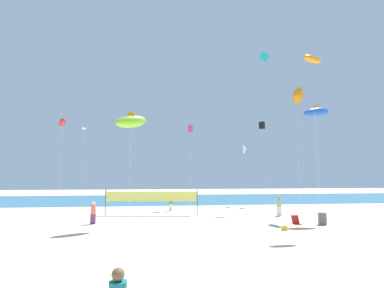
{
  "coord_description": "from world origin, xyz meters",
  "views": [
    {
      "loc": [
        -2.17,
        -17.73,
        3.74
      ],
      "look_at": [
        1.01,
        9.31,
        6.55
      ],
      "focal_mm": 27.83,
      "sensor_mm": 36.0,
      "label": 1
    }
  ],
  "objects_px": {
    "kite_white_diamond": "(84,132)",
    "kite_white_delta": "(245,149)",
    "kite_black_box": "(262,126)",
    "beachgoer_olive_shirt": "(171,203)",
    "beach_handbag": "(284,228)",
    "trash_barrel": "(322,219)",
    "kite_orange_delta": "(296,96)",
    "folding_beach_chair": "(296,222)",
    "beachgoer_sage_shirt": "(279,205)",
    "kite_orange_inflatable": "(312,59)",
    "kite_cyan_delta": "(264,58)",
    "kite_blue_inflatable": "(316,112)",
    "kite_lime_inflatable": "(131,122)",
    "beachgoer_coral_shirt": "(93,212)",
    "volleyball_net": "(151,197)",
    "kite_red_inflatable": "(62,123)",
    "kite_magenta_box": "(190,129)"
  },
  "relations": [
    {
      "from": "beachgoer_sage_shirt",
      "to": "kite_blue_inflatable",
      "type": "distance_m",
      "value": 8.93
    },
    {
      "from": "beachgoer_coral_shirt",
      "to": "kite_lime_inflatable",
      "type": "bearing_deg",
      "value": 41.6
    },
    {
      "from": "folding_beach_chair",
      "to": "kite_lime_inflatable",
      "type": "height_order",
      "value": "kite_lime_inflatable"
    },
    {
      "from": "beachgoer_olive_shirt",
      "to": "kite_cyan_delta",
      "type": "bearing_deg",
      "value": -116.6
    },
    {
      "from": "kite_red_inflatable",
      "to": "kite_white_delta",
      "type": "height_order",
      "value": "kite_red_inflatable"
    },
    {
      "from": "kite_white_diamond",
      "to": "kite_blue_inflatable",
      "type": "bearing_deg",
      "value": -26.11
    },
    {
      "from": "kite_orange_delta",
      "to": "kite_cyan_delta",
      "type": "bearing_deg",
      "value": 90.46
    },
    {
      "from": "kite_orange_inflatable",
      "to": "kite_black_box",
      "type": "relative_size",
      "value": 1.24
    },
    {
      "from": "kite_orange_delta",
      "to": "kite_magenta_box",
      "type": "height_order",
      "value": "kite_orange_delta"
    },
    {
      "from": "beachgoer_olive_shirt",
      "to": "kite_magenta_box",
      "type": "distance_m",
      "value": 9.14
    },
    {
      "from": "kite_black_box",
      "to": "kite_orange_inflatable",
      "type": "bearing_deg",
      "value": -95.99
    },
    {
      "from": "beachgoer_sage_shirt",
      "to": "beach_handbag",
      "type": "distance_m",
      "value": 7.25
    },
    {
      "from": "kite_orange_inflatable",
      "to": "kite_red_inflatable",
      "type": "xyz_separation_m",
      "value": [
        -21.3,
        9.4,
        -3.78
      ]
    },
    {
      "from": "kite_white_diamond",
      "to": "kite_white_delta",
      "type": "xyz_separation_m",
      "value": [
        19.57,
        1.98,
        -1.67
      ]
    },
    {
      "from": "beachgoer_olive_shirt",
      "to": "kite_white_delta",
      "type": "relative_size",
      "value": 0.2
    },
    {
      "from": "kite_orange_delta",
      "to": "kite_red_inflatable",
      "type": "height_order",
      "value": "kite_orange_delta"
    },
    {
      "from": "beachgoer_olive_shirt",
      "to": "kite_white_delta",
      "type": "height_order",
      "value": "kite_white_delta"
    },
    {
      "from": "kite_cyan_delta",
      "to": "beachgoer_olive_shirt",
      "type": "bearing_deg",
      "value": -166.25
    },
    {
      "from": "beachgoer_coral_shirt",
      "to": "kite_black_box",
      "type": "xyz_separation_m",
      "value": [
        18.36,
        13.16,
        9.22
      ]
    },
    {
      "from": "beachgoer_sage_shirt",
      "to": "kite_magenta_box",
      "type": "height_order",
      "value": "kite_magenta_box"
    },
    {
      "from": "kite_black_box",
      "to": "volleyball_net",
      "type": "bearing_deg",
      "value": -147.92
    },
    {
      "from": "kite_black_box",
      "to": "kite_white_delta",
      "type": "relative_size",
      "value": 1.39
    },
    {
      "from": "kite_cyan_delta",
      "to": "kite_black_box",
      "type": "xyz_separation_m",
      "value": [
        0.54,
        2.75,
        -8.06
      ]
    },
    {
      "from": "folding_beach_chair",
      "to": "kite_white_delta",
      "type": "bearing_deg",
      "value": 52.83
    },
    {
      "from": "beachgoer_sage_shirt",
      "to": "kite_white_delta",
      "type": "xyz_separation_m",
      "value": [
        0.07,
        10.62,
        6.02
      ]
    },
    {
      "from": "beachgoer_sage_shirt",
      "to": "kite_orange_inflatable",
      "type": "relative_size",
      "value": 0.14
    },
    {
      "from": "beachgoer_olive_shirt",
      "to": "kite_white_diamond",
      "type": "xyz_separation_m",
      "value": [
        -9.85,
        3.64,
        7.82
      ]
    },
    {
      "from": "kite_orange_inflatable",
      "to": "beachgoer_olive_shirt",
      "type": "bearing_deg",
      "value": 135.08
    },
    {
      "from": "kite_cyan_delta",
      "to": "kite_blue_inflatable",
      "type": "relative_size",
      "value": 1.92
    },
    {
      "from": "beachgoer_coral_shirt",
      "to": "beach_handbag",
      "type": "relative_size",
      "value": 4.53
    },
    {
      "from": "kite_lime_inflatable",
      "to": "kite_blue_inflatable",
      "type": "xyz_separation_m",
      "value": [
        15.85,
        1.1,
        1.35
      ]
    },
    {
      "from": "kite_white_diamond",
      "to": "beachgoer_sage_shirt",
      "type": "bearing_deg",
      "value": -23.91
    },
    {
      "from": "beachgoer_olive_shirt",
      "to": "beach_handbag",
      "type": "bearing_deg",
      "value": 170.91
    },
    {
      "from": "folding_beach_chair",
      "to": "trash_barrel",
      "type": "height_order",
      "value": "same"
    },
    {
      "from": "kite_orange_delta",
      "to": "kite_white_delta",
      "type": "distance_m",
      "value": 11.68
    },
    {
      "from": "kite_lime_inflatable",
      "to": "volleyball_net",
      "type": "bearing_deg",
      "value": 73.07
    },
    {
      "from": "beachgoer_sage_shirt",
      "to": "volleyball_net",
      "type": "height_order",
      "value": "volleyball_net"
    },
    {
      "from": "kite_white_delta",
      "to": "volleyball_net",
      "type": "bearing_deg",
      "value": -142.81
    },
    {
      "from": "kite_white_delta",
      "to": "beach_handbag",
      "type": "bearing_deg",
      "value": -98.44
    },
    {
      "from": "folding_beach_chair",
      "to": "trash_barrel",
      "type": "xyz_separation_m",
      "value": [
        2.69,
        1.29,
        -0.02
      ]
    },
    {
      "from": "beachgoer_coral_shirt",
      "to": "volleyball_net",
      "type": "distance_m",
      "value": 6.19
    },
    {
      "from": "folding_beach_chair",
      "to": "kite_white_diamond",
      "type": "distance_m",
      "value": 24.81
    },
    {
      "from": "trash_barrel",
      "to": "kite_orange_delta",
      "type": "xyz_separation_m",
      "value": [
        0.68,
        4.85,
        10.8
      ]
    },
    {
      "from": "kite_magenta_box",
      "to": "kite_blue_inflatable",
      "type": "xyz_separation_m",
      "value": [
        9.95,
        -10.29,
        0.06
      ]
    },
    {
      "from": "beachgoer_olive_shirt",
      "to": "kite_orange_delta",
      "type": "distance_m",
      "value": 16.4
    },
    {
      "from": "trash_barrel",
      "to": "kite_white_delta",
      "type": "bearing_deg",
      "value": 94.49
    },
    {
      "from": "kite_orange_inflatable",
      "to": "kite_white_delta",
      "type": "xyz_separation_m",
      "value": [
        -0.7,
        16.01,
        -5.67
      ]
    },
    {
      "from": "kite_magenta_box",
      "to": "kite_red_inflatable",
      "type": "xyz_separation_m",
      "value": [
        -13.29,
        -4.03,
        -0.24
      ]
    },
    {
      "from": "trash_barrel",
      "to": "kite_orange_delta",
      "type": "relative_size",
      "value": 0.07
    },
    {
      "from": "beachgoer_olive_shirt",
      "to": "beach_handbag",
      "type": "height_order",
      "value": "beachgoer_olive_shirt"
    }
  ]
}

